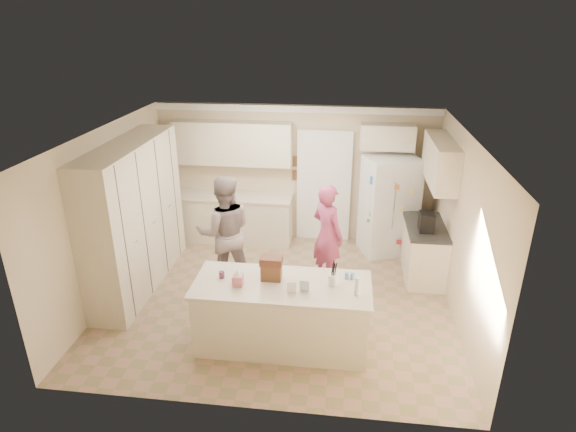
# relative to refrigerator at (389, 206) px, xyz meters

# --- Properties ---
(floor) EXTENTS (5.20, 4.60, 0.02)m
(floor) POSITION_rel_refrigerator_xyz_m (-1.75, -1.85, -0.91)
(floor) COLOR #9E7762
(floor) RESTS_ON ground
(ceiling) EXTENTS (5.20, 4.60, 0.02)m
(ceiling) POSITION_rel_refrigerator_xyz_m (-1.75, -1.85, 1.71)
(ceiling) COLOR white
(ceiling) RESTS_ON wall_back
(wall_back) EXTENTS (5.20, 0.02, 2.60)m
(wall_back) POSITION_rel_refrigerator_xyz_m (-1.75, 0.46, 0.40)
(wall_back) COLOR beige
(wall_back) RESTS_ON ground
(wall_front) EXTENTS (5.20, 0.02, 2.60)m
(wall_front) POSITION_rel_refrigerator_xyz_m (-1.75, -4.16, 0.40)
(wall_front) COLOR beige
(wall_front) RESTS_ON ground
(wall_left) EXTENTS (0.02, 4.60, 2.60)m
(wall_left) POSITION_rel_refrigerator_xyz_m (-4.36, -1.85, 0.40)
(wall_left) COLOR beige
(wall_left) RESTS_ON ground
(wall_right) EXTENTS (0.02, 4.60, 2.60)m
(wall_right) POSITION_rel_refrigerator_xyz_m (0.86, -1.85, 0.40)
(wall_right) COLOR beige
(wall_right) RESTS_ON ground
(crown_back) EXTENTS (5.20, 0.08, 0.12)m
(crown_back) POSITION_rel_refrigerator_xyz_m (-1.75, 0.41, 1.63)
(crown_back) COLOR white
(crown_back) RESTS_ON wall_back
(pantry_bank) EXTENTS (0.60, 2.60, 2.35)m
(pantry_bank) POSITION_rel_refrigerator_xyz_m (-4.05, -1.65, 0.28)
(pantry_bank) COLOR beige
(pantry_bank) RESTS_ON floor
(back_base_cab) EXTENTS (2.20, 0.60, 0.88)m
(back_base_cab) POSITION_rel_refrigerator_xyz_m (-2.90, 0.15, -0.46)
(back_base_cab) COLOR beige
(back_base_cab) RESTS_ON floor
(back_countertop) EXTENTS (2.24, 0.63, 0.04)m
(back_countertop) POSITION_rel_refrigerator_xyz_m (-2.90, 0.14, 0.00)
(back_countertop) COLOR beige
(back_countertop) RESTS_ON back_base_cab
(back_upper_cab) EXTENTS (2.20, 0.35, 0.80)m
(back_upper_cab) POSITION_rel_refrigerator_xyz_m (-2.90, 0.27, 1.00)
(back_upper_cab) COLOR beige
(back_upper_cab) RESTS_ON wall_back
(doorway_opening) EXTENTS (0.90, 0.06, 2.10)m
(doorway_opening) POSITION_rel_refrigerator_xyz_m (-1.20, 0.43, 0.15)
(doorway_opening) COLOR black
(doorway_opening) RESTS_ON floor
(doorway_casing) EXTENTS (1.02, 0.03, 2.22)m
(doorway_casing) POSITION_rel_refrigerator_xyz_m (-1.20, 0.39, 0.15)
(doorway_casing) COLOR white
(doorway_casing) RESTS_ON floor
(wall_frame_upper) EXTENTS (0.15, 0.02, 0.20)m
(wall_frame_upper) POSITION_rel_refrigerator_xyz_m (-1.73, 0.42, 0.65)
(wall_frame_upper) COLOR brown
(wall_frame_upper) RESTS_ON wall_back
(wall_frame_lower) EXTENTS (0.15, 0.02, 0.20)m
(wall_frame_lower) POSITION_rel_refrigerator_xyz_m (-1.73, 0.42, 0.38)
(wall_frame_lower) COLOR brown
(wall_frame_lower) RESTS_ON wall_back
(refrigerator) EXTENTS (1.09, 0.97, 1.80)m
(refrigerator) POSITION_rel_refrigerator_xyz_m (0.00, 0.00, 0.00)
(refrigerator) COLOR white
(refrigerator) RESTS_ON floor
(fridge_seam) EXTENTS (0.02, 0.02, 1.78)m
(fridge_seam) POSITION_rel_refrigerator_xyz_m (0.00, -0.35, 0.00)
(fridge_seam) COLOR gray
(fridge_seam) RESTS_ON refrigerator
(fridge_dispenser) EXTENTS (0.22, 0.03, 0.35)m
(fridge_dispenser) POSITION_rel_refrigerator_xyz_m (-0.22, -0.37, 0.25)
(fridge_dispenser) COLOR black
(fridge_dispenser) RESTS_ON refrigerator
(fridge_handle_l) EXTENTS (0.02, 0.02, 0.85)m
(fridge_handle_l) POSITION_rel_refrigerator_xyz_m (-0.05, -0.37, 0.15)
(fridge_handle_l) COLOR silver
(fridge_handle_l) RESTS_ON refrigerator
(fridge_handle_r) EXTENTS (0.02, 0.02, 0.85)m
(fridge_handle_r) POSITION_rel_refrigerator_xyz_m (0.05, -0.37, 0.15)
(fridge_handle_r) COLOR silver
(fridge_handle_r) RESTS_ON refrigerator
(over_fridge_cab) EXTENTS (0.95, 0.35, 0.45)m
(over_fridge_cab) POSITION_rel_refrigerator_xyz_m (-0.10, 0.27, 1.20)
(over_fridge_cab) COLOR beige
(over_fridge_cab) RESTS_ON wall_back
(right_base_cab) EXTENTS (0.60, 1.20, 0.88)m
(right_base_cab) POSITION_rel_refrigerator_xyz_m (0.55, -0.85, -0.46)
(right_base_cab) COLOR beige
(right_base_cab) RESTS_ON floor
(right_countertop) EXTENTS (0.63, 1.24, 0.04)m
(right_countertop) POSITION_rel_refrigerator_xyz_m (0.54, -0.85, 0.00)
(right_countertop) COLOR #2D2B28
(right_countertop) RESTS_ON right_base_cab
(right_upper_cab) EXTENTS (0.35, 1.50, 0.70)m
(right_upper_cab) POSITION_rel_refrigerator_xyz_m (0.67, -0.65, 1.05)
(right_upper_cab) COLOR beige
(right_upper_cab) RESTS_ON wall_right
(coffee_maker) EXTENTS (0.22, 0.28, 0.30)m
(coffee_maker) POSITION_rel_refrigerator_xyz_m (0.50, -1.05, 0.17)
(coffee_maker) COLOR black
(coffee_maker) RESTS_ON right_countertop
(island_base) EXTENTS (2.20, 0.90, 0.88)m
(island_base) POSITION_rel_refrigerator_xyz_m (-1.55, -2.95, -0.46)
(island_base) COLOR beige
(island_base) RESTS_ON floor
(island_top) EXTENTS (2.28, 0.96, 0.05)m
(island_top) POSITION_rel_refrigerator_xyz_m (-1.55, -2.95, 0.00)
(island_top) COLOR beige
(island_top) RESTS_ON island_base
(utensil_crock) EXTENTS (0.13, 0.13, 0.15)m
(utensil_crock) POSITION_rel_refrigerator_xyz_m (-0.90, -2.90, 0.10)
(utensil_crock) COLOR white
(utensil_crock) RESTS_ON island_top
(tissue_box) EXTENTS (0.13, 0.13, 0.14)m
(tissue_box) POSITION_rel_refrigerator_xyz_m (-2.10, -3.05, 0.10)
(tissue_box) COLOR #D47283
(tissue_box) RESTS_ON island_top
(tissue_plume) EXTENTS (0.08, 0.08, 0.08)m
(tissue_plume) POSITION_rel_refrigerator_xyz_m (-2.10, -3.05, 0.20)
(tissue_plume) COLOR white
(tissue_plume) RESTS_ON tissue_box
(dollhouse_body) EXTENTS (0.26, 0.18, 0.22)m
(dollhouse_body) POSITION_rel_refrigerator_xyz_m (-1.70, -2.85, 0.14)
(dollhouse_body) COLOR brown
(dollhouse_body) RESTS_ON island_top
(dollhouse_roof) EXTENTS (0.28, 0.20, 0.10)m
(dollhouse_roof) POSITION_rel_refrigerator_xyz_m (-1.70, -2.85, 0.30)
(dollhouse_roof) COLOR #592D1E
(dollhouse_roof) RESTS_ON dollhouse_body
(jam_jar) EXTENTS (0.07, 0.07, 0.09)m
(jam_jar) POSITION_rel_refrigerator_xyz_m (-2.35, -2.90, 0.07)
(jam_jar) COLOR #59263F
(jam_jar) RESTS_ON island_top
(greeting_card_a) EXTENTS (0.12, 0.06, 0.16)m
(greeting_card_a) POSITION_rel_refrigerator_xyz_m (-1.40, -3.15, 0.11)
(greeting_card_a) COLOR white
(greeting_card_a) RESTS_ON island_top
(greeting_card_b) EXTENTS (0.12, 0.05, 0.16)m
(greeting_card_b) POSITION_rel_refrigerator_xyz_m (-1.25, -3.10, 0.11)
(greeting_card_b) COLOR silver
(greeting_card_b) RESTS_ON island_top
(water_bottle) EXTENTS (0.07, 0.07, 0.24)m
(water_bottle) POSITION_rel_refrigerator_xyz_m (-0.60, -3.10, 0.14)
(water_bottle) COLOR silver
(water_bottle) RESTS_ON island_top
(shaker_salt) EXTENTS (0.05, 0.05, 0.09)m
(shaker_salt) POSITION_rel_refrigerator_xyz_m (-0.73, -2.73, 0.07)
(shaker_salt) COLOR #4B7BAF
(shaker_salt) RESTS_ON island_top
(shaker_pepper) EXTENTS (0.05, 0.05, 0.09)m
(shaker_pepper) POSITION_rel_refrigerator_xyz_m (-0.66, -2.73, 0.07)
(shaker_pepper) COLOR #4B7BAF
(shaker_pepper) RESTS_ON island_top
(teen_boy) EXTENTS (1.07, 0.93, 1.86)m
(teen_boy) POSITION_rel_refrigerator_xyz_m (-2.65, -1.53, 0.03)
(teen_boy) COLOR gray
(teen_boy) RESTS_ON floor
(teen_girl) EXTENTS (0.72, 0.72, 1.69)m
(teen_girl) POSITION_rel_refrigerator_xyz_m (-1.05, -1.24, -0.06)
(teen_girl) COLOR #BE4B83
(teen_girl) RESTS_ON floor
(fridge_magnets) EXTENTS (0.76, 0.02, 1.44)m
(fridge_magnets) POSITION_rel_refrigerator_xyz_m (0.00, -0.36, 0.00)
(fridge_magnets) COLOR tan
(fridge_magnets) RESTS_ON refrigerator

